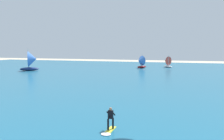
# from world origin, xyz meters

# --- Properties ---
(ocean) EXTENTS (160.00, 90.00, 0.10)m
(ocean) POSITION_xyz_m (0.00, 49.03, 0.05)
(ocean) COLOR #1E607F
(ocean) RESTS_ON ground
(kitesurfer) EXTENTS (0.72, 1.97, 1.67)m
(kitesurfer) POSITION_xyz_m (0.74, 13.10, 0.70)
(kitesurfer) COLOR yellow
(kitesurfer) RESTS_ON ocean
(sailboat_center_horizon) EXTENTS (3.38, 3.23, 3.77)m
(sailboat_center_horizon) POSITION_xyz_m (0.77, 69.10, 1.83)
(sailboat_center_horizon) COLOR silver
(sailboat_center_horizon) RESTS_ON ocean
(sailboat_heeled_over) EXTENTS (3.44, 3.64, 4.05)m
(sailboat_heeled_over) POSITION_xyz_m (-6.52, 64.55, 1.95)
(sailboat_heeled_over) COLOR maroon
(sailboat_heeled_over) RESTS_ON ocean
(sailboat_mid_right) EXTENTS (5.10, 4.67, 5.67)m
(sailboat_mid_right) POSITION_xyz_m (-32.25, 48.42, 2.70)
(sailboat_mid_right) COLOR navy
(sailboat_mid_right) RESTS_ON ocean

